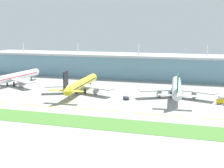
{
  "coord_description": "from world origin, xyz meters",
  "views": [
    {
      "loc": [
        47.65,
        -155.01,
        43.96
      ],
      "look_at": [
        -5.24,
        31.59,
        7.0
      ],
      "focal_mm": 47.78,
      "sensor_mm": 36.0,
      "label": 1
    }
  ],
  "objects_px": {
    "airliner_nearest": "(11,78)",
    "airliner_near_middle": "(81,84)",
    "airliner_far_middle": "(177,88)",
    "pushback_tug": "(126,98)",
    "fuel_truck": "(222,100)"
  },
  "relations": [
    {
      "from": "airliner_nearest",
      "to": "airliner_near_middle",
      "type": "height_order",
      "value": "same"
    },
    {
      "from": "airliner_far_middle",
      "to": "pushback_tug",
      "type": "relative_size",
      "value": 12.58
    },
    {
      "from": "pushback_tug",
      "to": "fuel_truck",
      "type": "xyz_separation_m",
      "value": [
        56.46,
        5.68,
        1.16
      ]
    },
    {
      "from": "airliner_nearest",
      "to": "airliner_near_middle",
      "type": "distance_m",
      "value": 61.37
    },
    {
      "from": "airliner_near_middle",
      "to": "airliner_far_middle",
      "type": "xyz_separation_m",
      "value": [
        62.81,
        4.9,
        -0.0
      ]
    },
    {
      "from": "fuel_truck",
      "to": "airliner_far_middle",
      "type": "bearing_deg",
      "value": 162.76
    },
    {
      "from": "airliner_nearest",
      "to": "pushback_tug",
      "type": "relative_size",
      "value": 14.08
    },
    {
      "from": "airliner_near_middle",
      "to": "airliner_far_middle",
      "type": "height_order",
      "value": "same"
    },
    {
      "from": "pushback_tug",
      "to": "fuel_truck",
      "type": "height_order",
      "value": "fuel_truck"
    },
    {
      "from": "fuel_truck",
      "to": "pushback_tug",
      "type": "bearing_deg",
      "value": -174.25
    },
    {
      "from": "airliner_near_middle",
      "to": "airliner_far_middle",
      "type": "bearing_deg",
      "value": 4.46
    },
    {
      "from": "airliner_near_middle",
      "to": "pushback_tug",
      "type": "bearing_deg",
      "value": -15.35
    },
    {
      "from": "airliner_near_middle",
      "to": "pushback_tug",
      "type": "xyz_separation_m",
      "value": [
        33.28,
        -9.14,
        -5.35
      ]
    },
    {
      "from": "airliner_nearest",
      "to": "airliner_near_middle",
      "type": "xyz_separation_m",
      "value": [
        60.59,
        -9.77,
        -0.01
      ]
    },
    {
      "from": "airliner_near_middle",
      "to": "pushback_tug",
      "type": "relative_size",
      "value": 12.69
    }
  ]
}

